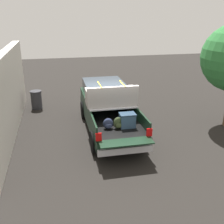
{
  "coord_description": "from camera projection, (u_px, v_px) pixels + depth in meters",
  "views": [
    {
      "loc": [
        -10.59,
        2.11,
        4.95
      ],
      "look_at": [
        -0.6,
        0.0,
        1.1
      ],
      "focal_mm": 43.3,
      "sensor_mm": 36.0,
      "label": 1
    }
  ],
  "objects": [
    {
      "name": "pickup_truck",
      "position": [
        107.0,
        107.0,
        11.84
      ],
      "size": [
        6.05,
        2.06,
        2.23
      ],
      "color": "black",
      "rests_on": "ground_plane"
    },
    {
      "name": "ground_plane",
      "position": [
        109.0,
        131.0,
        11.85
      ],
      "size": [
        40.0,
        40.0,
        0.0
      ],
      "primitive_type": "plane",
      "color": "black"
    },
    {
      "name": "building_facade",
      "position": [
        8.0,
        95.0,
        11.1
      ],
      "size": [
        9.06,
        0.36,
        3.4
      ],
      "primitive_type": "cube",
      "color": "silver",
      "rests_on": "ground_plane"
    },
    {
      "name": "trash_can",
      "position": [
        36.0,
        100.0,
        14.36
      ],
      "size": [
        0.6,
        0.6,
        0.98
      ],
      "color": "#2D2D33",
      "rests_on": "ground_plane"
    }
  ]
}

